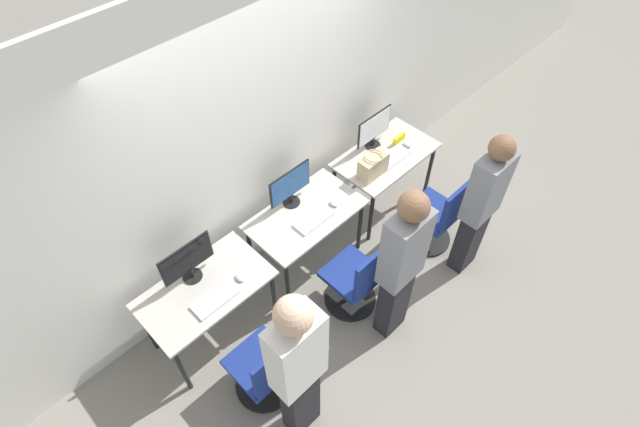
# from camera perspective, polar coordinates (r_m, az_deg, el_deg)

# --- Properties ---
(ground_plane) EXTENTS (20.00, 20.00, 0.00)m
(ground_plane) POSITION_cam_1_polar(r_m,az_deg,el_deg) (4.86, 1.01, -7.33)
(ground_plane) COLOR gray
(wall_back) EXTENTS (12.00, 0.05, 2.80)m
(wall_back) POSITION_cam_1_polar(r_m,az_deg,el_deg) (4.17, -5.96, 9.42)
(wall_back) COLOR silver
(wall_back) RESTS_ON ground_plane
(desk_left) EXTENTS (1.04, 0.60, 0.70)m
(desk_left) POSITION_cam_1_polar(r_m,az_deg,el_deg) (4.14, -12.86, -8.99)
(desk_left) COLOR #BCB7AD
(desk_left) RESTS_ON ground_plane
(monitor_left) EXTENTS (0.45, 0.16, 0.39)m
(monitor_left) POSITION_cam_1_polar(r_m,az_deg,el_deg) (3.98, -14.92, -5.28)
(monitor_left) COLOR black
(monitor_left) RESTS_ON desk_left
(keyboard_left) EXTENTS (0.38, 0.17, 0.02)m
(keyboard_left) POSITION_cam_1_polar(r_m,az_deg,el_deg) (3.99, -11.87, -9.55)
(keyboard_left) COLOR silver
(keyboard_left) RESTS_ON desk_left
(mouse_left) EXTENTS (0.06, 0.09, 0.03)m
(mouse_left) POSITION_cam_1_polar(r_m,az_deg,el_deg) (4.05, -9.17, -7.27)
(mouse_left) COLOR silver
(mouse_left) RESTS_ON desk_left
(office_chair_left) EXTENTS (0.48, 0.48, 0.89)m
(office_chair_left) POSITION_cam_1_polar(r_m,az_deg,el_deg) (4.04, -6.25, -17.44)
(office_chair_left) COLOR black
(office_chair_left) RESTS_ON ground_plane
(person_left) EXTENTS (0.36, 0.23, 1.78)m
(person_left) POSITION_cam_1_polar(r_m,az_deg,el_deg) (3.36, -2.57, -17.16)
(person_left) COLOR #232328
(person_left) RESTS_ON ground_plane
(desk_center) EXTENTS (1.04, 0.60, 0.70)m
(desk_center) POSITION_cam_1_polar(r_m,az_deg,el_deg) (4.50, -1.62, -0.74)
(desk_center) COLOR #BCB7AD
(desk_center) RESTS_ON ground_plane
(monitor_center) EXTENTS (0.45, 0.16, 0.39)m
(monitor_center) POSITION_cam_1_polar(r_m,az_deg,el_deg) (4.37, -3.42, 3.15)
(monitor_center) COLOR black
(monitor_center) RESTS_ON desk_center
(keyboard_center) EXTENTS (0.38, 0.17, 0.02)m
(keyboard_center) POSITION_cam_1_polar(r_m,az_deg,el_deg) (4.37, -0.71, -0.65)
(keyboard_center) COLOR silver
(keyboard_center) RESTS_ON desk_center
(mouse_center) EXTENTS (0.06, 0.09, 0.03)m
(mouse_center) POSITION_cam_1_polar(r_m,az_deg,el_deg) (4.48, 1.57, 1.14)
(mouse_center) COLOR silver
(mouse_center) RESTS_ON desk_center
(office_chair_center) EXTENTS (0.48, 0.48, 0.89)m
(office_chair_center) POSITION_cam_1_polar(r_m,az_deg,el_deg) (4.42, 4.17, -7.76)
(office_chair_center) COLOR black
(office_chair_center) RESTS_ON ground_plane
(person_center) EXTENTS (0.36, 0.23, 1.72)m
(person_center) POSITION_cam_1_polar(r_m,az_deg,el_deg) (3.85, 9.28, -5.71)
(person_center) COLOR #232328
(person_center) RESTS_ON ground_plane
(desk_right) EXTENTS (1.04, 0.60, 0.70)m
(desk_right) POSITION_cam_1_polar(r_m,az_deg,el_deg) (5.07, 7.48, 6.02)
(desk_right) COLOR #BCB7AD
(desk_right) RESTS_ON ground_plane
(monitor_right) EXTENTS (0.45, 0.16, 0.39)m
(monitor_right) POSITION_cam_1_polar(r_m,az_deg,el_deg) (4.95, 6.20, 9.59)
(monitor_right) COLOR black
(monitor_right) RESTS_ON desk_right
(keyboard_right) EXTENTS (0.38, 0.17, 0.02)m
(keyboard_right) POSITION_cam_1_polar(r_m,az_deg,el_deg) (4.97, 8.32, 6.36)
(keyboard_right) COLOR silver
(keyboard_right) RESTS_ON desk_right
(mouse_right) EXTENTS (0.06, 0.09, 0.03)m
(mouse_right) POSITION_cam_1_polar(r_m,az_deg,el_deg) (5.12, 9.94, 7.76)
(mouse_right) COLOR silver
(mouse_right) RESTS_ON desk_right
(office_chair_right) EXTENTS (0.48, 0.48, 0.89)m
(office_chair_right) POSITION_cam_1_polar(r_m,az_deg,el_deg) (4.96, 13.16, -0.57)
(office_chair_right) COLOR black
(office_chair_right) RESTS_ON ground_plane
(person_right) EXTENTS (0.36, 0.21, 1.61)m
(person_right) POSITION_cam_1_polar(r_m,az_deg,el_deg) (4.49, 18.01, 1.14)
(person_right) COLOR #232328
(person_right) RESTS_ON ground_plane
(handbag) EXTENTS (0.30, 0.18, 0.25)m
(handbag) POSITION_cam_1_polar(r_m,az_deg,el_deg) (4.71, 6.09, 5.46)
(handbag) COLOR tan
(handbag) RESTS_ON desk_right
(placard_right) EXTENTS (0.16, 0.03, 0.08)m
(placard_right) POSITION_cam_1_polar(r_m,az_deg,el_deg) (5.14, 9.03, 8.44)
(placard_right) COLOR yellow
(placard_right) RESTS_ON desk_right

